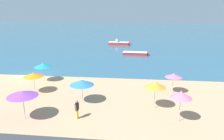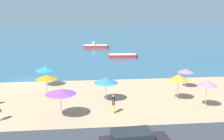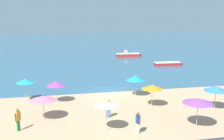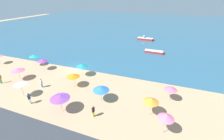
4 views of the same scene
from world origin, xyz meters
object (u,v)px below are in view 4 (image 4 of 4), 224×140
object	(u,v)px
beach_umbrella_9	(166,116)
skiff_offshore	(154,52)
beach_umbrella_12	(18,70)
bather_2	(93,111)
beach_umbrella_10	(43,60)
skiff_nearshore	(145,39)
beach_umbrella_1	(60,97)
beach_umbrella_8	(73,76)
beach_umbrella_11	(151,100)
beach_umbrella_2	(82,65)
beach_umbrella_7	(34,56)
beach_umbrella_0	(101,89)
beach_umbrella_5	(171,89)
beach_umbrella_3	(20,83)
bather_0	(29,98)
bather_3	(41,82)
bather_1	(0,78)

from	to	relation	value
beach_umbrella_9	skiff_offshore	size ratio (longest dim) A/B	0.51
beach_umbrella_12	bather_2	world-z (taller)	beach_umbrella_12
beach_umbrella_12	bather_2	xyz separation A→B (m)	(16.51, -3.79, -1.02)
beach_umbrella_10	skiff_nearshore	xyz separation A→B (m)	(15.73, 29.59, -1.56)
beach_umbrella_1	beach_umbrella_9	xyz separation A→B (m)	(12.55, 0.95, 0.10)
skiff_nearshore	beach_umbrella_8	bearing A→B (deg)	-101.11
beach_umbrella_1	beach_umbrella_11	world-z (taller)	beach_umbrella_11
beach_umbrella_11	bather_2	bearing A→B (deg)	-157.55
beach_umbrella_12	skiff_nearshore	xyz separation A→B (m)	(16.88, 34.27, -1.48)
beach_umbrella_2	beach_umbrella_8	world-z (taller)	beach_umbrella_2
beach_umbrella_2	beach_umbrella_9	xyz separation A→B (m)	(14.92, -8.52, 0.23)
beach_umbrella_8	beach_umbrella_7	bearing A→B (deg)	161.09
beach_umbrella_0	beach_umbrella_5	bearing A→B (deg)	21.01
bather_2	beach_umbrella_9	bearing A→B (deg)	3.01
beach_umbrella_3	beach_umbrella_10	size ratio (longest dim) A/B	1.09
beach_umbrella_11	bather_2	xyz separation A→B (m)	(-6.46, -2.67, -1.37)
bather_0	bather_3	size ratio (longest dim) A/B	1.05
beach_umbrella_7	skiff_offshore	distance (m)	28.60
beach_umbrella_3	beach_umbrella_8	bearing A→B (deg)	41.76
beach_umbrella_7	beach_umbrella_11	xyz separation A→B (m)	(24.94, -6.72, 0.07)
bather_2	skiff_nearshore	world-z (taller)	bather_2
beach_umbrella_2	bather_3	xyz separation A→B (m)	(-4.23, -5.92, -1.15)
beach_umbrella_5	beach_umbrella_8	distance (m)	14.87
beach_umbrella_1	bather_1	size ratio (longest dim) A/B	1.36
beach_umbrella_9	beach_umbrella_1	bearing A→B (deg)	-175.68
beach_umbrella_0	beach_umbrella_7	size ratio (longest dim) A/B	0.95
beach_umbrella_8	beach_umbrella_9	bearing A→B (deg)	-18.16
beach_umbrella_2	bather_2	world-z (taller)	beach_umbrella_2
beach_umbrella_1	skiff_offshore	bearing A→B (deg)	71.75
beach_umbrella_10	beach_umbrella_11	distance (m)	22.58
beach_umbrella_1	beach_umbrella_3	xyz separation A→B (m)	(-7.37, 0.69, 0.04)
beach_umbrella_8	bather_0	xyz separation A→B (m)	(-3.27, -5.93, -1.04)
beach_umbrella_1	skiff_nearshore	world-z (taller)	beach_umbrella_1
bather_0	skiff_nearshore	bearing A→B (deg)	75.93
beach_umbrella_2	beach_umbrella_7	size ratio (longest dim) A/B	0.96
bather_0	bather_1	size ratio (longest dim) A/B	0.95
beach_umbrella_1	bather_0	bearing A→B (deg)	-176.91
beach_umbrella_9	beach_umbrella_11	size ratio (longest dim) A/B	1.01
bather_0	skiff_nearshore	distance (m)	40.05
beach_umbrella_9	skiff_offshore	xyz separation A→B (m)	(-3.72, 25.82, -1.97)
beach_umbrella_2	beach_umbrella_3	size ratio (longest dim) A/B	0.96
bather_1	beach_umbrella_2	bearing A→B (deg)	32.04
beach_umbrella_1	beach_umbrella_2	world-z (taller)	beach_umbrella_1
beach_umbrella_10	bather_3	bearing A→B (deg)	-50.56
beach_umbrella_2	beach_umbrella_10	xyz separation A→B (m)	(-8.70, -0.49, -0.07)
beach_umbrella_3	beach_umbrella_7	xyz separation A→B (m)	(-6.83, 9.21, -0.03)
beach_umbrella_11	skiff_offshore	world-z (taller)	beach_umbrella_11
bather_2	skiff_offshore	xyz separation A→B (m)	(4.54, 26.26, -0.57)
beach_umbrella_11	bather_3	world-z (taller)	beach_umbrella_11
beach_umbrella_0	beach_umbrella_1	world-z (taller)	beach_umbrella_1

